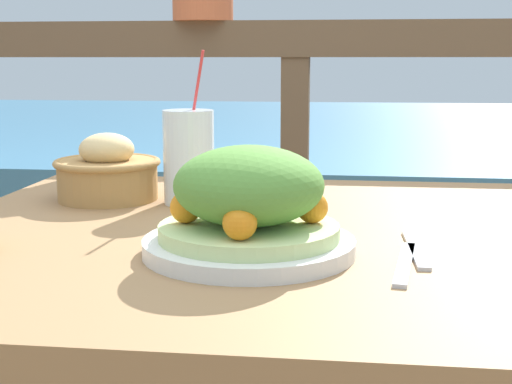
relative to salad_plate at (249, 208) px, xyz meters
The scene contains 8 objects.
patio_table 0.20m from the salad_plate, 93.76° to the left, with size 0.95×0.88×0.71m.
railing_fence 0.98m from the salad_plate, 90.49° to the left, with size 2.80×0.08×1.04m.
sea_backdrop 3.51m from the salad_plate, 90.14° to the left, with size 12.00×4.00×0.57m.
salad_plate is the anchor object (origin of this frame).
drink_glass 0.33m from the salad_plate, 115.12° to the left, with size 0.09×0.09×0.25m.
bread_basket 0.43m from the salad_plate, 132.26° to the left, with size 0.18×0.18×0.12m.
fork 0.20m from the salad_plate, ahead, with size 0.04×0.18×0.00m.
knife 0.22m from the salad_plate, 10.31° to the left, with size 0.02×0.18×0.00m.
Camera 1 is at (0.12, -0.98, 0.95)m, focal length 50.00 mm.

